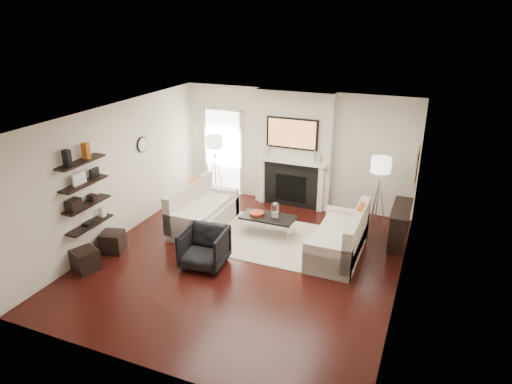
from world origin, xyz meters
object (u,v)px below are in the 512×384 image
at_px(coffee_table, 268,217).
at_px(loveseat_left_base, 204,218).
at_px(ottoman_near, 113,242).
at_px(lamp_right_shade, 381,165).
at_px(armchair, 204,246).
at_px(lamp_left_shade, 215,141).
at_px(loveseat_right_base, 337,245).

bearing_deg(coffee_table, loveseat_left_base, -173.58).
bearing_deg(ottoman_near, lamp_right_shade, 32.43).
distance_m(coffee_table, ottoman_near, 3.09).
height_order(armchair, lamp_left_shade, lamp_left_shade).
distance_m(loveseat_right_base, lamp_left_shade, 3.98).
relative_size(coffee_table, ottoman_near, 2.75).
relative_size(coffee_table, lamp_left_shade, 2.75).
xyz_separation_m(loveseat_right_base, armchair, (-2.14, -1.29, 0.18)).
xyz_separation_m(loveseat_left_base, coffee_table, (1.41, 0.16, 0.19)).
relative_size(loveseat_left_base, lamp_right_shade, 4.50).
height_order(loveseat_left_base, coffee_table, same).
relative_size(loveseat_right_base, coffee_table, 1.64).
height_order(coffee_table, ottoman_near, coffee_table).
relative_size(armchair, lamp_left_shade, 1.96).
bearing_deg(coffee_table, loveseat_right_base, -10.19).
bearing_deg(loveseat_right_base, lamp_right_shade, 70.06).
bearing_deg(armchair, ottoman_near, -178.31).
distance_m(loveseat_left_base, loveseat_right_base, 2.93).
xyz_separation_m(armchair, ottoman_near, (-1.88, -0.22, -0.19)).
height_order(loveseat_right_base, coffee_table, same).
height_order(armchair, ottoman_near, armchair).
bearing_deg(armchair, coffee_table, 62.93).
distance_m(coffee_table, armchair, 1.68).
relative_size(loveseat_right_base, armchair, 2.29).
xyz_separation_m(loveseat_left_base, lamp_left_shade, (-0.48, 1.53, 1.24)).
bearing_deg(armchair, loveseat_left_base, 114.02).
bearing_deg(loveseat_right_base, coffee_table, 169.81).
height_order(lamp_right_shade, ottoman_near, lamp_right_shade).
bearing_deg(lamp_left_shade, coffee_table, -35.91).
xyz_separation_m(loveseat_left_base, ottoman_near, (-1.10, -1.62, -0.01)).
relative_size(loveseat_right_base, lamp_right_shade, 4.50).
xyz_separation_m(loveseat_left_base, lamp_right_shade, (3.42, 1.25, 1.24)).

